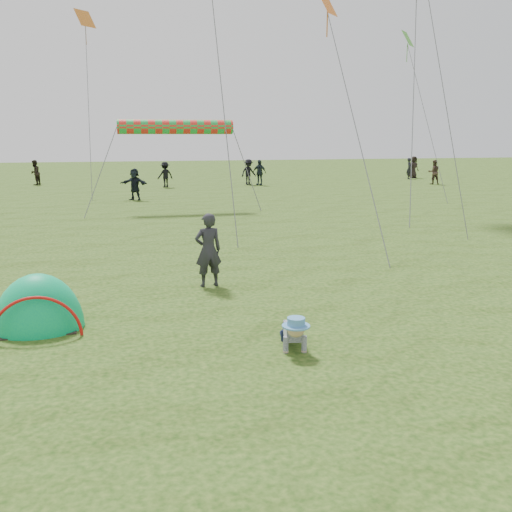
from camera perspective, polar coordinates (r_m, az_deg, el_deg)
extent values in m
plane|color=#13350A|center=(8.34, 0.37, -11.56)|extent=(140.00, 140.00, 0.00)
ellipsoid|color=#009F70|center=(10.81, -20.79, -6.77)|extent=(1.56, 1.30, 1.97)
imported|color=#26242C|center=(12.72, -4.80, 0.59)|extent=(0.65, 0.47, 1.66)
imported|color=black|center=(42.13, -21.24, 7.78)|extent=(0.89, 0.99, 1.69)
imported|color=black|center=(39.48, -0.75, 8.39)|extent=(1.28, 1.00, 1.74)
imported|color=black|center=(47.49, 15.48, 8.56)|extent=(0.93, 0.70, 1.72)
imported|color=black|center=(30.70, -12.04, 7.03)|extent=(1.57, 1.20, 1.66)
imported|color=#3E2E27|center=(41.77, 17.35, 8.01)|extent=(0.92, 0.78, 1.67)
imported|color=#1D262F|center=(39.20, 0.34, 8.35)|extent=(1.02, 0.98, 1.71)
imported|color=black|center=(38.00, -9.08, 8.04)|extent=(1.22, 0.98, 1.65)
imported|color=black|center=(46.25, 15.07, 8.44)|extent=(0.56, 0.69, 1.63)
cylinder|color=red|center=(26.31, -8.03, 12.67)|extent=(5.12, 0.64, 0.64)
plane|color=orange|center=(36.32, -16.74, 21.80)|extent=(1.20, 1.20, 0.98)
plane|color=#57B13A|center=(34.68, 14.94, 20.26)|extent=(1.05, 1.05, 0.85)
plane|color=orange|center=(19.63, 7.18, 23.70)|extent=(0.82, 0.82, 0.67)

